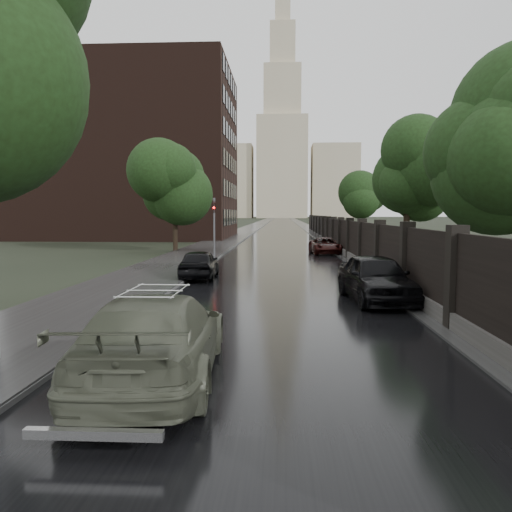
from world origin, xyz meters
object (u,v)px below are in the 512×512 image
(volga_sedan, at_px, (155,337))
(hatchback_left, at_px, (199,264))
(traffic_light, at_px, (214,222))
(tree_left_far, at_px, (175,183))
(tree_right_b, at_px, (408,180))
(car_right_near, at_px, (376,278))
(tree_right_c, at_px, (360,192))
(car_right_far, at_px, (325,246))

(volga_sedan, bearing_deg, hatchback_left, -87.28)
(traffic_light, distance_m, volga_sedan, 24.33)
(hatchback_left, bearing_deg, tree_left_far, -76.06)
(tree_right_b, xyz_separation_m, car_right_near, (-4.14, -12.90, -4.14))
(hatchback_left, bearing_deg, tree_right_b, -148.96)
(tree_left_far, relative_size, tree_right_c, 1.05)
(tree_right_b, bearing_deg, hatchback_left, -146.82)
(tree_right_c, height_order, volga_sedan, tree_right_c)
(car_right_far, bearing_deg, tree_right_b, -63.92)
(tree_right_b, height_order, volga_sedan, tree_right_b)
(hatchback_left, relative_size, car_right_near, 0.83)
(tree_right_b, bearing_deg, car_right_near, -107.80)
(tree_right_c, xyz_separation_m, car_right_far, (-4.15, -11.07, -4.35))
(tree_right_b, bearing_deg, tree_right_c, 90.00)
(traffic_light, bearing_deg, tree_right_c, 51.82)
(tree_left_far, height_order, car_right_far, tree_left_far)
(hatchback_left, bearing_deg, volga_sedan, 94.14)
(tree_right_b, xyz_separation_m, hatchback_left, (-11.10, -7.26, -4.28))
(volga_sedan, xyz_separation_m, hatchback_left, (-1.53, 13.92, -0.12))
(traffic_light, xyz_separation_m, hatchback_left, (0.70, -10.25, -1.72))
(tree_right_b, relative_size, traffic_light, 1.75)
(traffic_light, xyz_separation_m, volga_sedan, (2.23, -24.18, -1.61))
(volga_sedan, relative_size, car_right_far, 1.26)
(tree_left_far, xyz_separation_m, tree_right_b, (15.50, -8.00, -0.29))
(tree_right_b, relative_size, volga_sedan, 1.29)
(tree_right_b, height_order, traffic_light, tree_right_b)
(car_right_far, bearing_deg, tree_right_c, 64.63)
(car_right_near, bearing_deg, car_right_far, 84.62)
(traffic_light, relative_size, volga_sedan, 0.73)
(traffic_light, bearing_deg, volga_sedan, -84.72)
(tree_right_c, height_order, car_right_far, tree_right_c)
(tree_right_c, bearing_deg, car_right_near, -97.63)
(tree_right_b, height_order, tree_right_c, same)
(tree_right_b, relative_size, tree_right_c, 1.00)
(tree_left_far, relative_size, car_right_far, 1.71)
(tree_right_b, relative_size, hatchback_left, 1.77)
(volga_sedan, bearing_deg, car_right_near, -126.80)
(tree_right_c, relative_size, hatchback_left, 1.77)
(tree_left_far, distance_m, tree_right_c, 18.45)
(tree_right_c, distance_m, car_right_near, 31.45)
(tree_right_c, bearing_deg, tree_right_b, -90.00)
(volga_sedan, relative_size, car_right_near, 1.14)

